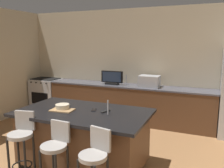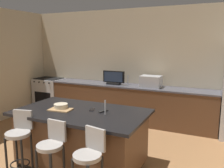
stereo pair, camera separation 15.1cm
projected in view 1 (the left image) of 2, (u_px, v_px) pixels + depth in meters
wall_back at (133, 65)px, 6.08m from camera, size 6.43×0.12×2.81m
counter_back at (127, 103)px, 5.90m from camera, size 4.19×0.62×0.93m
kitchen_island at (84, 138)px, 3.74m from camera, size 2.06×1.19×0.92m
range_oven at (46, 94)px, 6.87m from camera, size 0.80×0.63×0.95m
microwave at (149, 81)px, 5.58m from camera, size 0.48×0.36×0.27m
tv_monitor at (112, 78)px, 5.90m from camera, size 0.57×0.16×0.34m
sink_faucet_back at (126, 80)px, 5.92m from camera, size 0.02×0.02×0.24m
sink_faucet_island at (108, 107)px, 3.47m from camera, size 0.02×0.02×0.22m
bar_stool_left at (22, 141)px, 3.30m from camera, size 0.35×0.37×1.01m
bar_stool_center at (56, 152)px, 3.06m from camera, size 0.34×0.34×0.95m
bar_stool_right at (95, 162)px, 2.78m from camera, size 0.34×0.36×0.97m
fruit_bowl at (62, 107)px, 3.73m from camera, size 0.22×0.22×0.09m
cell_phone at (94, 110)px, 3.72m from camera, size 0.12×0.16×0.01m
tv_remote at (106, 111)px, 3.62m from camera, size 0.10×0.17×0.02m
cutting_board at (62, 110)px, 3.69m from camera, size 0.38×0.27×0.02m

